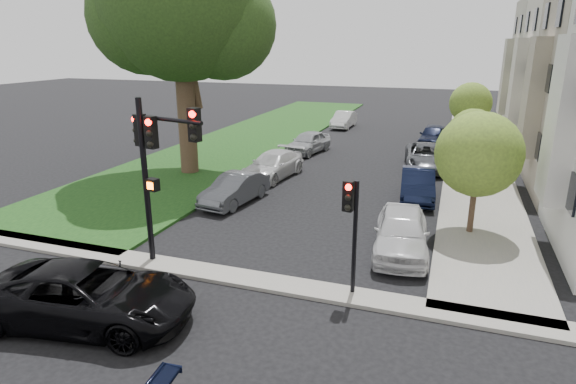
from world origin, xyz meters
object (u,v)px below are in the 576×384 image
(traffic_signal_secondary, at_px, (351,217))
(car_parked_7, at_px, (308,142))
(car_parked_5, at_px, (235,189))
(car_cross_near, at_px, (87,295))
(small_tree_b, at_px, (473,133))
(car_parked_0, at_px, (401,232))
(car_parked_2, at_px, (427,157))
(small_tree_c, at_px, (471,103))
(car_parked_9, at_px, (344,120))
(car_parked_1, at_px, (418,184))
(car_parked_3, at_px, (433,136))
(traffic_signal_main, at_px, (155,153))
(car_parked_6, at_px, (273,165))
(small_tree_a, at_px, (479,155))

(traffic_signal_secondary, height_order, car_parked_7, traffic_signal_secondary)
(traffic_signal_secondary, bearing_deg, car_parked_5, 135.74)
(car_cross_near, bearing_deg, small_tree_b, -37.52)
(car_parked_0, distance_m, car_parked_2, 12.35)
(small_tree_c, distance_m, car_parked_9, 10.85)
(car_parked_0, relative_size, car_parked_1, 1.06)
(car_parked_1, relative_size, car_parked_7, 1.01)
(small_tree_b, bearing_deg, car_parked_1, -118.40)
(car_cross_near, height_order, car_parked_1, car_cross_near)
(car_parked_1, relative_size, car_parked_2, 0.84)
(small_tree_c, height_order, car_parked_1, small_tree_c)
(car_parked_0, relative_size, car_parked_3, 1.03)
(traffic_signal_main, height_order, car_cross_near, traffic_signal_main)
(car_parked_9, bearing_deg, small_tree_b, -53.34)
(car_parked_5, xyz_separation_m, car_parked_6, (0.07, 4.62, 0.02))
(traffic_signal_main, bearing_deg, car_parked_5, 93.89)
(small_tree_a, height_order, car_parked_5, small_tree_a)
(car_parked_3, height_order, car_parked_5, car_parked_3)
(traffic_signal_main, xyz_separation_m, car_parked_0, (7.27, 3.44, -2.97))
(small_tree_a, relative_size, car_parked_9, 1.14)
(traffic_signal_main, xyz_separation_m, car_parked_3, (7.33, 22.44, -2.99))
(small_tree_c, distance_m, car_parked_0, 20.91)
(small_tree_a, bearing_deg, small_tree_c, 90.00)
(car_parked_2, height_order, car_parked_7, car_parked_7)
(car_cross_near, bearing_deg, car_parked_0, -54.60)
(car_parked_2, relative_size, car_parked_7, 1.20)
(car_parked_2, xyz_separation_m, car_parked_7, (-7.64, 1.66, 0.01))
(car_cross_near, distance_m, car_parked_0, 10.07)
(car_cross_near, distance_m, car_parked_2, 20.72)
(traffic_signal_secondary, bearing_deg, traffic_signal_main, 179.61)
(car_parked_9, bearing_deg, car_parked_6, -88.82)
(car_parked_5, height_order, car_parked_7, car_parked_7)
(car_parked_2, distance_m, car_parked_5, 12.15)
(traffic_signal_main, xyz_separation_m, car_parked_6, (-0.37, 11.05, -3.05))
(small_tree_c, xyz_separation_m, car_parked_5, (-10.01, -17.69, -2.23))
(small_tree_a, xyz_separation_m, traffic_signal_main, (-9.57, -6.00, 0.63))
(small_tree_a, xyz_separation_m, car_parked_5, (-10.01, 0.42, -2.44))
(car_parked_9, bearing_deg, car_parked_7, -88.68)
(small_tree_c, relative_size, car_parked_1, 1.02)
(car_parked_1, height_order, car_parked_6, car_parked_1)
(traffic_signal_main, height_order, car_parked_0, traffic_signal_main)
(small_tree_b, height_order, car_cross_near, small_tree_b)
(car_parked_7, bearing_deg, small_tree_a, -38.40)
(car_cross_near, bearing_deg, car_parked_2, -29.63)
(car_cross_near, bearing_deg, car_parked_3, -24.78)
(car_cross_near, bearing_deg, car_parked_7, -8.12)
(traffic_signal_main, bearing_deg, car_parked_1, 53.28)
(small_tree_b, distance_m, traffic_signal_secondary, 14.44)
(car_parked_6, bearing_deg, car_parked_7, 97.52)
(traffic_signal_secondary, xyz_separation_m, car_parked_7, (-6.53, 17.49, -1.69))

